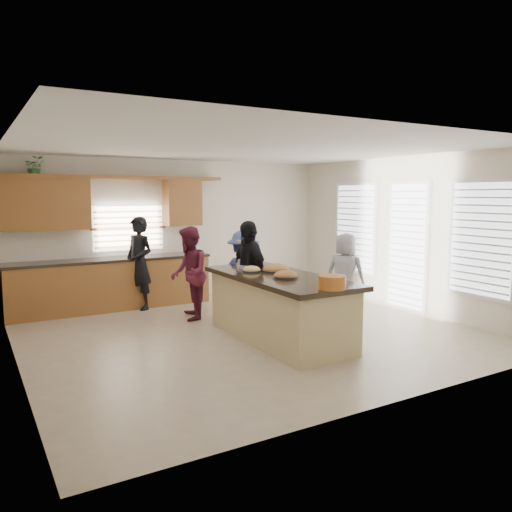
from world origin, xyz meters
TOP-DOWN VIEW (x-y plane):
  - floor at (0.00, 0.00)m, footprint 6.50×6.50m
  - room_shell at (0.00, 0.00)m, footprint 6.52×6.02m
  - back_cabinetry at (-1.47, 2.73)m, footprint 4.08×0.66m
  - right_wall_glazing at (3.22, -0.13)m, footprint 0.06×4.00m
  - island at (0.19, -0.49)m, footprint 1.18×2.71m
  - platter_front at (0.15, -0.74)m, footprint 0.38×0.38m
  - platter_mid at (0.35, -0.17)m, footprint 0.46×0.46m
  - platter_back at (0.01, -0.01)m, footprint 0.31×0.31m
  - salad_bowl at (0.18, -1.72)m, footprint 0.34×0.34m
  - clear_cup at (0.50, -1.58)m, footprint 0.08×0.08m
  - plate_stack at (0.11, 0.36)m, footprint 0.21×0.21m
  - flower_vase at (0.24, 0.76)m, footprint 0.14×0.14m
  - potted_plant at (-2.62, 2.82)m, footprint 0.36×0.32m
  - woman_left_back at (-0.98, 2.44)m, footprint 0.64×0.74m
  - woman_left_mid at (-0.49, 1.25)m, footprint 0.82×0.92m
  - woman_left_front at (0.20, 0.42)m, footprint 0.43×1.00m
  - woman_right_back at (0.35, 0.86)m, footprint 0.96×1.12m
  - woman_right_front at (2.00, 0.16)m, footprint 0.76×0.85m

SIDE VIEW (x-z plane):
  - floor at x=0.00m, z-range 0.00..0.00m
  - island at x=0.19m, z-range -0.02..0.93m
  - woman_right_front at x=2.00m, z-range 0.00..1.45m
  - woman_right_back at x=0.35m, z-range 0.00..1.51m
  - woman_left_mid at x=-0.49m, z-range 0.00..1.58m
  - woman_left_front at x=0.20m, z-range 0.00..1.70m
  - woman_left_back at x=-0.98m, z-range 0.00..1.71m
  - back_cabinetry at x=-1.47m, z-range -0.32..2.14m
  - plate_stack at x=0.11m, z-range 0.95..1.00m
  - platter_back at x=0.01m, z-range 0.91..1.04m
  - platter_front at x=0.15m, z-range 0.90..1.05m
  - platter_mid at x=0.35m, z-range 0.88..1.07m
  - clear_cup at x=0.50m, z-range 0.95..1.04m
  - salad_bowl at x=0.18m, z-range 0.96..1.13m
  - flower_vase at x=0.24m, z-range 0.96..1.38m
  - right_wall_glazing at x=3.22m, z-range 0.22..2.47m
  - room_shell at x=0.00m, z-range 0.50..3.31m
  - potted_plant at x=-2.62m, z-range 2.40..2.76m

